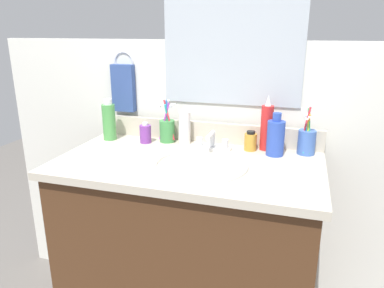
{
  "coord_description": "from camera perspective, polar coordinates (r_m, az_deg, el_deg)",
  "views": [
    {
      "loc": [
        0.4,
        -1.26,
        1.35
      ],
      "look_at": [
        0.02,
        0.0,
        0.93
      ],
      "focal_mm": 34.11,
      "sensor_mm": 36.0,
      "label": 1
    }
  ],
  "objects": [
    {
      "name": "bottle_spray_red",
      "position": [
        1.54,
        11.6,
        2.7
      ],
      "size": [
        0.05,
        0.05,
        0.23
      ],
      "color": "red",
      "rests_on": "countertop"
    },
    {
      "name": "backsplash",
      "position": [
        1.64,
        2.16,
        1.92
      ],
      "size": [
        1.02,
        0.02,
        0.09
      ],
      "primitive_type": "cube",
      "color": "beige",
      "rests_on": "countertop"
    },
    {
      "name": "cup_blue_plastic",
      "position": [
        1.54,
        17.48,
        0.49
      ],
      "size": [
        0.07,
        0.09,
        0.19
      ],
      "color": "#3F66B7",
      "rests_on": "countertop"
    },
    {
      "name": "bottle_toner_green",
      "position": [
        1.7,
        -12.84,
        3.54
      ],
      "size": [
        0.06,
        0.06,
        0.19
      ],
      "color": "#4C9E4C",
      "rests_on": "countertop"
    },
    {
      "name": "bottle_oil_amber",
      "position": [
        1.54,
        9.13,
        0.41
      ],
      "size": [
        0.05,
        0.05,
        0.08
      ],
      "color": "gold",
      "rests_on": "countertop"
    },
    {
      "name": "back_wall",
      "position": [
        1.78,
        2.58,
        -5.43
      ],
      "size": [
        2.12,
        0.04,
        1.3
      ],
      "primitive_type": "cube",
      "color": "silver",
      "rests_on": "ground_plane"
    },
    {
      "name": "bottle_shampoo_blue",
      "position": [
        1.49,
        12.93,
        1.04
      ],
      "size": [
        0.07,
        0.07,
        0.17
      ],
      "color": "#2D4CB2",
      "rests_on": "countertop"
    },
    {
      "name": "bottle_lotion_white",
      "position": [
        1.6,
        -1.18,
        2.77
      ],
      "size": [
        0.05,
        0.05,
        0.17
      ],
      "color": "white",
      "rests_on": "countertop"
    },
    {
      "name": "hand_towel",
      "position": [
        1.77,
        -10.67,
        8.58
      ],
      "size": [
        0.11,
        0.04,
        0.22
      ],
      "primitive_type": "cube",
      "color": "#334C8C"
    },
    {
      "name": "countertop",
      "position": [
        1.42,
        -0.65,
        -3.22
      ],
      "size": [
        1.02,
        0.56,
        0.03
      ],
      "primitive_type": "cube",
      "color": "beige",
      "rests_on": "vanity_cabinet"
    },
    {
      "name": "sink_basin",
      "position": [
        1.38,
        1.15,
        -4.53
      ],
      "size": [
        0.37,
        0.37,
        0.11
      ],
      "color": "white",
      "rests_on": "countertop"
    },
    {
      "name": "bottle_cream_purple",
      "position": [
        1.64,
        -7.29,
        1.62
      ],
      "size": [
        0.05,
        0.05,
        0.09
      ],
      "color": "#7A3899",
      "rests_on": "countertop"
    },
    {
      "name": "cup_green",
      "position": [
        1.64,
        -3.9,
        2.24
      ],
      "size": [
        0.08,
        0.08,
        0.19
      ],
      "color": "#3F8C47",
      "rests_on": "countertop"
    },
    {
      "name": "faucet",
      "position": [
        1.53,
        3.14,
        0.1
      ],
      "size": [
        0.16,
        0.1,
        0.08
      ],
      "color": "silver",
      "rests_on": "countertop"
    },
    {
      "name": "mirror_panel",
      "position": [
        1.6,
        6.32,
        16.13
      ],
      "size": [
        0.6,
        0.01,
        0.56
      ],
      "primitive_type": "cube",
      "color": "#B2BCC6"
    },
    {
      "name": "towel_ring",
      "position": [
        1.77,
        -10.62,
        12.51
      ],
      "size": [
        0.1,
        0.01,
        0.1
      ],
      "primitive_type": "torus",
      "rotation": [
        1.57,
        0.0,
        0.0
      ],
      "color": "silver"
    },
    {
      "name": "vanity_cabinet",
      "position": [
        1.62,
        -0.6,
        -17.57
      ],
      "size": [
        0.98,
        0.52,
        0.83
      ],
      "primitive_type": "cube",
      "color": "#4C2D19",
      "rests_on": "ground_plane"
    }
  ]
}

